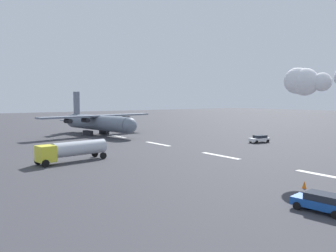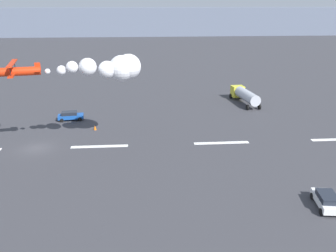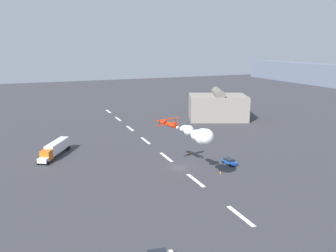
% 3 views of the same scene
% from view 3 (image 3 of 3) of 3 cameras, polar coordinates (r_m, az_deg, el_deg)
% --- Properties ---
extents(ground_plane, '(440.00, 440.00, 0.00)m').
position_cam_3_polar(ground_plane, '(84.24, 1.96, -7.02)').
color(ground_plane, '#38383D').
rests_on(ground_plane, ground).
extents(runway_stripe_0, '(8.00, 0.90, 0.01)m').
position_cam_3_polar(runway_stripe_0, '(156.77, -9.98, 2.44)').
color(runway_stripe_0, white).
rests_on(runway_stripe_0, ground).
extents(runway_stripe_1, '(8.00, 0.90, 0.01)m').
position_cam_3_polar(runway_stripe_1, '(140.08, -8.40, 1.19)').
color(runway_stripe_1, white).
rests_on(runway_stripe_1, ground).
extents(runway_stripe_2, '(8.00, 0.90, 0.01)m').
position_cam_3_polar(runway_stripe_2, '(123.61, -6.41, -0.40)').
color(runway_stripe_2, white).
rests_on(runway_stripe_2, ground).
extents(runway_stripe_3, '(8.00, 0.90, 0.01)m').
position_cam_3_polar(runway_stripe_3, '(107.46, -3.81, -2.47)').
color(runway_stripe_3, white).
rests_on(runway_stripe_3, ground).
extents(runway_stripe_4, '(8.00, 0.90, 0.01)m').
position_cam_3_polar(runway_stripe_4, '(91.80, -0.29, -5.25)').
color(runway_stripe_4, white).
rests_on(runway_stripe_4, ground).
extents(runway_stripe_5, '(8.00, 0.90, 0.01)m').
position_cam_3_polar(runway_stripe_5, '(76.93, 4.68, -9.10)').
color(runway_stripe_5, white).
rests_on(runway_stripe_5, ground).
extents(runway_stripe_6, '(8.00, 0.90, 0.01)m').
position_cam_3_polar(runway_stripe_6, '(63.40, 12.10, -14.56)').
color(runway_stripe_6, white).
rests_on(runway_stripe_6, ground).
extents(stunt_biplane_red, '(19.13, 7.50, 3.52)m').
position_cam_3_polar(stunt_biplane_red, '(71.37, 4.97, -1.38)').
color(stunt_biplane_red, red).
extents(semi_truck_orange, '(13.95, 9.59, 3.70)m').
position_cam_3_polar(semi_truck_orange, '(97.12, -18.47, -3.60)').
color(semi_truck_orange, silver).
rests_on(semi_truck_orange, ground).
extents(airport_staff_sedan, '(4.45, 2.47, 1.52)m').
position_cam_3_polar(airport_staff_sedan, '(87.57, 10.29, -5.86)').
color(airport_staff_sedan, '#194CA5').
rests_on(airport_staff_sedan, ground).
extents(hangar_building, '(22.96, 26.83, 12.46)m').
position_cam_3_polar(hangar_building, '(138.81, 8.36, 3.26)').
color(hangar_building, gray).
rests_on(hangar_building, ground).
extents(traffic_cone_near, '(0.44, 0.44, 0.75)m').
position_cam_3_polar(traffic_cone_near, '(94.85, 3.77, -4.42)').
color(traffic_cone_near, orange).
rests_on(traffic_cone_near, ground).
extents(traffic_cone_far, '(0.44, 0.44, 0.75)m').
position_cam_3_polar(traffic_cone_far, '(81.23, 8.82, -7.69)').
color(traffic_cone_far, orange).
rests_on(traffic_cone_far, ground).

